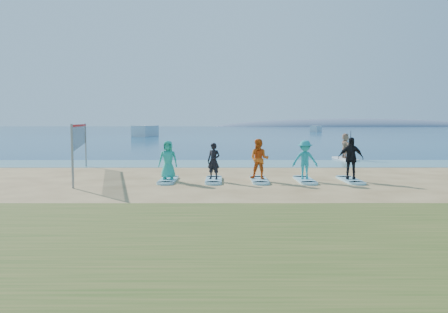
{
  "coord_description": "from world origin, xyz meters",
  "views": [
    {
      "loc": [
        -0.29,
        -16.65,
        2.54
      ],
      "look_at": [
        -0.25,
        2.0,
        1.1
      ],
      "focal_mm": 35.0,
      "sensor_mm": 36.0,
      "label": 1
    }
  ],
  "objects_px": {
    "boat_offshore_a": "(146,136)",
    "boat_offshore_b": "(316,132)",
    "paddleboard": "(345,159)",
    "student_4": "(351,158)",
    "surfboard_2": "(259,180)",
    "student_2": "(259,159)",
    "paddleboarder": "(345,146)",
    "student_0": "(168,160)",
    "surfboard_4": "(350,180)",
    "surfboard_1": "(214,180)",
    "student_1": "(214,161)",
    "volleyball_net": "(80,136)",
    "student_3": "(305,160)",
    "surfboard_0": "(168,180)",
    "surfboard_3": "(305,180)"
  },
  "relations": [
    {
      "from": "volleyball_net",
      "to": "boat_offshore_b",
      "type": "xyz_separation_m",
      "value": [
        33.45,
        103.27,
        -1.9
      ]
    },
    {
      "from": "volleyball_net",
      "to": "surfboard_0",
      "type": "bearing_deg",
      "value": -26.39
    },
    {
      "from": "surfboard_4",
      "to": "student_4",
      "type": "bearing_deg",
      "value": 0.0
    },
    {
      "from": "student_3",
      "to": "volleyball_net",
      "type": "bearing_deg",
      "value": 173.95
    },
    {
      "from": "paddleboard",
      "to": "student_4",
      "type": "height_order",
      "value": "student_4"
    },
    {
      "from": "paddleboarder",
      "to": "student_1",
      "type": "relative_size",
      "value": 1.08
    },
    {
      "from": "boat_offshore_a",
      "to": "surfboard_0",
      "type": "height_order",
      "value": "boat_offshore_a"
    },
    {
      "from": "student_0",
      "to": "surfboard_4",
      "type": "bearing_deg",
      "value": 1.92
    },
    {
      "from": "paddleboarder",
      "to": "student_4",
      "type": "xyz_separation_m",
      "value": [
        -2.86,
        -11.02,
        0.03
      ]
    },
    {
      "from": "boat_offshore_b",
      "to": "surfboard_1",
      "type": "distance_m",
      "value": 108.9
    },
    {
      "from": "paddleboarder",
      "to": "student_2",
      "type": "xyz_separation_m",
      "value": [
        -6.85,
        -11.02,
        -0.01
      ]
    },
    {
      "from": "surfboard_1",
      "to": "boat_offshore_a",
      "type": "bearing_deg",
      "value": 102.58
    },
    {
      "from": "paddleboard",
      "to": "surfboard_2",
      "type": "distance_m",
      "value": 12.97
    },
    {
      "from": "paddleboarder",
      "to": "student_4",
      "type": "distance_m",
      "value": 11.38
    },
    {
      "from": "surfboard_4",
      "to": "student_4",
      "type": "relative_size",
      "value": 1.2
    },
    {
      "from": "student_1",
      "to": "surfboard_2",
      "type": "height_order",
      "value": "student_1"
    },
    {
      "from": "paddleboard",
      "to": "surfboard_1",
      "type": "xyz_separation_m",
      "value": [
        -8.84,
        -11.02,
        -0.01
      ]
    },
    {
      "from": "surfboard_2",
      "to": "surfboard_4",
      "type": "xyz_separation_m",
      "value": [
        3.99,
        0.0,
        0.0
      ]
    },
    {
      "from": "boat_offshore_a",
      "to": "boat_offshore_b",
      "type": "relative_size",
      "value": 1.37
    },
    {
      "from": "student_2",
      "to": "surfboard_2",
      "type": "bearing_deg",
      "value": 0.0
    },
    {
      "from": "paddleboarder",
      "to": "boat_offshore_a",
      "type": "relative_size",
      "value": 0.2
    },
    {
      "from": "paddleboarder",
      "to": "boat_offshore_b",
      "type": "xyz_separation_m",
      "value": [
        18.07,
        94.5,
        -0.97
      ]
    },
    {
      "from": "paddleboarder",
      "to": "student_0",
      "type": "relative_size",
      "value": 1.02
    },
    {
      "from": "volleyball_net",
      "to": "student_2",
      "type": "bearing_deg",
      "value": -14.81
    },
    {
      "from": "boat_offshore_a",
      "to": "student_0",
      "type": "height_order",
      "value": "student_0"
    },
    {
      "from": "paddleboarder",
      "to": "student_1",
      "type": "xyz_separation_m",
      "value": [
        -8.84,
        -11.02,
        -0.09
      ]
    },
    {
      "from": "volleyball_net",
      "to": "surfboard_4",
      "type": "relative_size",
      "value": 4.01
    },
    {
      "from": "surfboard_2",
      "to": "student_3",
      "type": "relative_size",
      "value": 1.3
    },
    {
      "from": "paddleboarder",
      "to": "student_2",
      "type": "distance_m",
      "value": 12.97
    },
    {
      "from": "student_3",
      "to": "surfboard_1",
      "type": "bearing_deg",
      "value": -173.95
    },
    {
      "from": "paddleboarder",
      "to": "student_4",
      "type": "relative_size",
      "value": 0.94
    },
    {
      "from": "boat_offshore_b",
      "to": "surfboard_4",
      "type": "height_order",
      "value": "boat_offshore_b"
    },
    {
      "from": "surfboard_3",
      "to": "student_3",
      "type": "distance_m",
      "value": 0.89
    },
    {
      "from": "paddleboard",
      "to": "surfboard_3",
      "type": "relative_size",
      "value": 1.36
    },
    {
      "from": "surfboard_1",
      "to": "student_3",
      "type": "height_order",
      "value": "student_3"
    },
    {
      "from": "student_3",
      "to": "student_4",
      "type": "xyz_separation_m",
      "value": [
        1.99,
        0.0,
        0.07
      ]
    },
    {
      "from": "student_0",
      "to": "student_3",
      "type": "relative_size",
      "value": 1.0
    },
    {
      "from": "volleyball_net",
      "to": "boat_offshore_a",
      "type": "bearing_deg",
      "value": 97.23
    },
    {
      "from": "student_3",
      "to": "student_1",
      "type": "bearing_deg",
      "value": -173.95
    },
    {
      "from": "student_3",
      "to": "student_4",
      "type": "height_order",
      "value": "student_4"
    },
    {
      "from": "paddleboarder",
      "to": "student_3",
      "type": "relative_size",
      "value": 1.01
    },
    {
      "from": "surfboard_0",
      "to": "student_2",
      "type": "height_order",
      "value": "student_2"
    },
    {
      "from": "student_4",
      "to": "boat_offshore_b",
      "type": "bearing_deg",
      "value": 93.76
    },
    {
      "from": "paddleboard",
      "to": "student_2",
      "type": "relative_size",
      "value": 1.71
    },
    {
      "from": "paddleboarder",
      "to": "surfboard_4",
      "type": "relative_size",
      "value": 0.78
    },
    {
      "from": "surfboard_1",
      "to": "student_1",
      "type": "bearing_deg",
      "value": 0.0
    },
    {
      "from": "paddleboard",
      "to": "surfboard_2",
      "type": "height_order",
      "value": "paddleboard"
    },
    {
      "from": "surfboard_2",
      "to": "student_2",
      "type": "distance_m",
      "value": 0.92
    },
    {
      "from": "paddleboarder",
      "to": "paddleboard",
      "type": "bearing_deg",
      "value": -0.0
    },
    {
      "from": "student_1",
      "to": "paddleboarder",
      "type": "bearing_deg",
      "value": 74.41
    }
  ]
}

